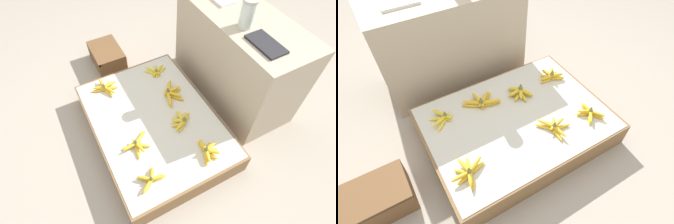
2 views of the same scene
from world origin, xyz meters
The scene contains 12 objects.
ground_plane centered at (0.00, 0.00, 0.00)m, with size 10.00×10.00×0.00m, color #A89E8E.
display_platform centered at (0.00, 0.00, 0.10)m, with size 1.27×0.93×0.20m.
back_vendor_table centered at (-0.12, 0.85, 0.39)m, with size 1.15×0.52×0.78m.
wooden_crate centered at (-1.00, -0.04, 0.09)m, with size 0.40×0.28×0.19m.
banana_bunch_front_left centered at (-0.47, -0.23, 0.22)m, with size 0.23×0.23×0.09m.
banana_bunch_front_midright centered at (0.16, -0.21, 0.22)m, with size 0.22×0.22×0.09m.
banana_bunch_front_right centered at (0.45, -0.24, 0.22)m, with size 0.16×0.20×0.09m.
banana_bunch_middle_left centered at (-0.45, 0.24, 0.22)m, with size 0.17×0.21×0.08m.
banana_bunch_middle_midleft centered at (-0.15, 0.24, 0.23)m, with size 0.27×0.18×0.10m.
banana_bunch_middle_midright centered at (0.14, 0.17, 0.23)m, with size 0.18×0.20×0.10m.
banana_bunch_middle_right centered at (0.45, 0.21, 0.23)m, with size 0.20×0.16×0.10m.
foam_tray_white centered at (-0.42, 0.82, 0.79)m, with size 0.25×0.16×0.02m.
Camera 2 is at (-0.66, -0.98, 1.60)m, focal length 28.00 mm.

